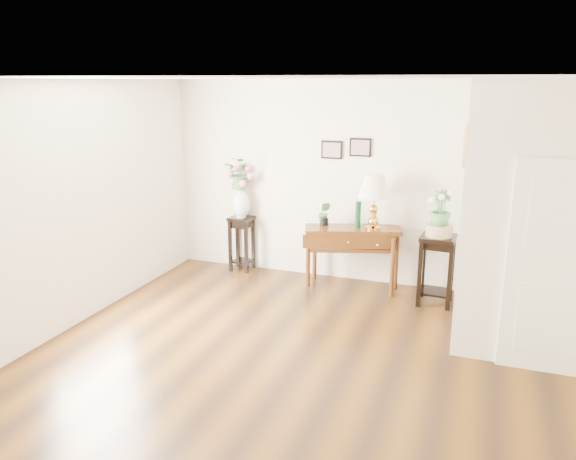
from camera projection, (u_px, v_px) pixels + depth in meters
The scene contains 20 objects.
floor at pixel (317, 372), 5.53m from camera, with size 6.00×5.50×0.02m, color #53300E.
ceiling at pixel (322, 78), 4.81m from camera, with size 6.00×5.50×0.02m, color white.
wall_back at pixel (377, 185), 7.67m from camera, with size 6.00×0.02×2.80m, color beige.
wall_front at pixel (153, 380), 2.67m from camera, with size 6.00×0.02×2.80m, color beige.
wall_left at pixel (58, 210), 6.16m from camera, with size 0.02×5.50×2.80m, color beige.
partition at pixel (551, 212), 6.10m from camera, with size 1.80×1.95×2.80m, color beige.
door at pixel (556, 270), 5.28m from camera, with size 0.90×0.05×2.10m, color white.
art_print_left at pixel (332, 150), 7.75m from camera, with size 0.30×0.02×0.25m, color black.
art_print_right at pixel (360, 147), 7.61m from camera, with size 0.30×0.02×0.25m, color black.
wall_ornament at pixel (467, 147), 6.35m from camera, with size 0.51×0.51×0.07m, color tan.
console_table at pixel (352, 258), 7.69m from camera, with size 1.28×0.43×0.86m, color #361B0B.
table_lamp at pixel (374, 204), 7.40m from camera, with size 0.43×0.43×0.75m, color gold.
green_vase at pixel (358, 216), 7.51m from camera, with size 0.08×0.08×0.37m, color #0A321D.
potted_plant at pixel (324, 214), 7.67m from camera, with size 0.17×0.14×0.31m, color #427C3C.
plant_stand_a at pixel (242, 244), 8.41m from camera, with size 0.32×0.32×0.82m, color black.
porcelain_vase at pixel (241, 202), 8.25m from camera, with size 0.27×0.27×0.46m, color silver, non-canonical shape.
lily_arrangement at pixel (240, 174), 8.14m from camera, with size 0.44×0.38×0.49m, color #427C3C.
plant_stand_b at pixel (436, 270), 7.12m from camera, with size 0.42×0.42×0.90m, color black.
ceramic_bowl at pixel (439, 230), 6.99m from camera, with size 0.33×0.33×0.15m, color tan.
narcissus at pixel (441, 209), 6.92m from camera, with size 0.26×0.26×0.46m, color #427C3C.
Camera 1 is at (1.42, -4.79, 2.78)m, focal length 35.00 mm.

